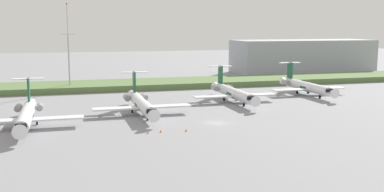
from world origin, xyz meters
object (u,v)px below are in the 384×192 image
at_px(regional_jet_nearest, 26,115).
at_px(safety_cone_front_marker, 148,132).
at_px(antenna_mast, 69,55).
at_px(safety_cone_rear_marker, 186,130).
at_px(regional_jet_third, 233,92).
at_px(regional_jet_second, 141,103).
at_px(regional_jet_fourth, 306,86).
at_px(safety_cone_mid_marker, 161,131).

distance_m(regional_jet_nearest, safety_cone_front_marker, 26.13).
bearing_deg(antenna_mast, safety_cone_rear_marker, -72.12).
distance_m(regional_jet_third, antenna_mast, 54.88).
bearing_deg(regional_jet_second, antenna_mast, 109.27).
relative_size(regional_jet_second, regional_jet_third, 1.00).
height_order(regional_jet_third, regional_jet_fourth, same).
distance_m(regional_jet_fourth, safety_cone_front_marker, 66.85).
xyz_separation_m(regional_jet_second, regional_jet_third, (27.13, 10.87, 0.00)).
bearing_deg(regional_jet_nearest, antenna_mast, 79.63).
bearing_deg(safety_cone_front_marker, safety_cone_mid_marker, 4.16).
height_order(regional_jet_second, safety_cone_mid_marker, regional_jet_second).
distance_m(regional_jet_fourth, antenna_mast, 74.26).
relative_size(regional_jet_nearest, regional_jet_third, 1.00).
xyz_separation_m(regional_jet_nearest, regional_jet_third, (52.17, 18.75, 0.00)).
bearing_deg(safety_cone_rear_marker, antenna_mast, 107.88).
bearing_deg(regional_jet_nearest, safety_cone_mid_marker, -25.57).
relative_size(regional_jet_second, safety_cone_mid_marker, 56.36).
bearing_deg(regional_jet_nearest, regional_jet_third, 19.77).
xyz_separation_m(regional_jet_second, safety_cone_mid_marker, (0.44, -20.06, -2.26)).
distance_m(regional_jet_nearest, regional_jet_second, 26.25).
height_order(antenna_mast, safety_cone_front_marker, antenna_mast).
height_order(regional_jet_fourth, safety_cone_mid_marker, regional_jet_fourth).
bearing_deg(antenna_mast, safety_cone_front_marker, -78.31).
relative_size(regional_jet_third, antenna_mast, 1.12).
height_order(antenna_mast, safety_cone_mid_marker, antenna_mast).
xyz_separation_m(antenna_mast, safety_cone_mid_marker, (15.93, -64.36, -11.09)).
distance_m(regional_jet_second, regional_jet_fourth, 55.86).
bearing_deg(regional_jet_second, regional_jet_fourth, 18.04).
bearing_deg(safety_cone_mid_marker, safety_cone_rear_marker, -5.67).
xyz_separation_m(regional_jet_nearest, regional_jet_second, (25.04, 7.87, 0.00)).
distance_m(regional_jet_second, antenna_mast, 47.75).
bearing_deg(safety_cone_rear_marker, regional_jet_third, 55.38).
height_order(regional_jet_nearest, regional_jet_fourth, same).
height_order(regional_jet_third, safety_cone_front_marker, regional_jet_third).
relative_size(regional_jet_second, regional_jet_fourth, 1.00).
distance_m(regional_jet_nearest, regional_jet_third, 55.44).
relative_size(regional_jet_third, regional_jet_fourth, 1.00).
xyz_separation_m(regional_jet_nearest, safety_cone_rear_marker, (30.47, -12.68, -2.26)).
bearing_deg(regional_jet_third, safety_cone_mid_marker, -130.79).
bearing_deg(safety_cone_rear_marker, safety_cone_front_marker, 177.67).
height_order(regional_jet_second, safety_cone_rear_marker, regional_jet_second).
relative_size(regional_jet_second, safety_cone_rear_marker, 56.36).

